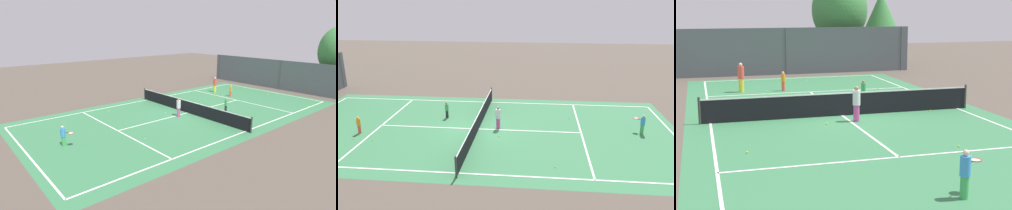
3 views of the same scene
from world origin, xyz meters
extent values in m
plane|color=brown|center=(0.00, 0.00, 0.00)|extent=(80.00, 80.00, 0.00)
cube|color=#387A4C|center=(0.00, 0.00, 0.00)|extent=(13.00, 25.00, 0.00)
cube|color=white|center=(-5.50, 0.00, 0.01)|extent=(0.10, 24.00, 0.01)
cube|color=white|center=(5.50, 0.00, 0.01)|extent=(0.10, 24.00, 0.01)
cube|color=white|center=(0.00, 12.00, 0.01)|extent=(11.00, 0.10, 0.01)
cube|color=white|center=(0.00, -6.40, 0.01)|extent=(11.00, 0.10, 0.01)
cube|color=white|center=(0.00, 6.40, 0.01)|extent=(11.00, 0.10, 0.01)
cube|color=white|center=(0.00, 0.00, 0.01)|extent=(0.10, 12.80, 0.01)
cylinder|color=#333833|center=(-5.90, 0.00, 0.55)|extent=(0.10, 0.10, 1.10)
cylinder|color=#333833|center=(5.90, 0.00, 0.55)|extent=(0.10, 0.10, 1.10)
cube|color=black|center=(0.00, 0.00, 0.47)|extent=(11.80, 0.03, 0.95)
cube|color=white|center=(0.00, 0.00, 0.97)|extent=(11.80, 0.04, 0.05)
cube|color=#515B60|center=(0.00, 14.00, 1.60)|extent=(18.00, 0.06, 3.20)
cylinder|color=#3F4447|center=(0.00, 14.00, 1.60)|extent=(0.12, 0.12, 3.20)
cylinder|color=#3F4447|center=(8.50, 14.00, 1.60)|extent=(0.12, 0.12, 3.20)
cylinder|color=brown|center=(4.64, 16.86, 1.24)|extent=(0.29, 0.29, 2.47)
ellipsoid|color=#3D8442|center=(4.64, 16.86, 4.36)|extent=(4.20, 4.40, 5.04)
cylinder|color=brown|center=(8.93, 19.42, 1.37)|extent=(0.40, 0.40, 2.74)
cone|color=#3D8442|center=(8.93, 19.42, 4.30)|extent=(2.82, 2.82, 3.13)
cylinder|color=yellow|center=(-3.62, 7.42, 0.38)|extent=(0.28, 0.28, 0.75)
cylinder|color=#E54C3F|center=(-3.62, 7.42, 1.08)|extent=(0.34, 0.34, 0.66)
sphere|color=beige|center=(-3.62, 7.42, 1.51)|extent=(0.20, 0.20, 0.20)
cylinder|color=#D14799|center=(0.26, -1.22, 0.34)|extent=(0.25, 0.25, 0.68)
cylinder|color=silver|center=(0.26, -1.22, 0.98)|extent=(0.31, 0.31, 0.59)
sphere|color=#A37556|center=(0.26, -1.22, 1.37)|extent=(0.18, 0.18, 0.18)
cylinder|color=#3FA559|center=(0.21, -10.05, 0.29)|extent=(0.21, 0.21, 0.58)
cylinder|color=#388CD8|center=(0.21, -10.05, 0.83)|extent=(0.27, 0.27, 0.51)
sphere|color=beige|center=(0.21, -10.05, 1.17)|extent=(0.16, 0.16, 0.16)
cylinder|color=black|center=(0.45, -9.90, 0.86)|extent=(0.18, 0.14, 0.03)
torus|color=red|center=(0.65, -9.76, 0.86)|extent=(0.46, 0.46, 0.03)
cylinder|color=silver|center=(0.65, -9.76, 0.86)|extent=(0.38, 0.38, 0.00)
cylinder|color=#E54C3F|center=(-1.35, 7.17, 0.25)|extent=(0.19, 0.19, 0.51)
cylinder|color=orange|center=(-1.35, 7.17, 0.73)|extent=(0.23, 0.23, 0.44)
sphere|color=beige|center=(-1.35, 7.17, 1.02)|extent=(0.14, 0.14, 0.14)
cylinder|color=#232328|center=(1.80, 2.52, 0.26)|extent=(0.19, 0.19, 0.52)
cylinder|color=#3FA559|center=(1.80, 2.52, 0.75)|extent=(0.24, 0.24, 0.46)
sphere|color=#A37556|center=(1.80, 2.52, 1.05)|extent=(0.14, 0.14, 0.14)
sphere|color=#CCE533|center=(0.74, 10.54, 0.03)|extent=(0.07, 0.07, 0.07)
sphere|color=#CCE533|center=(3.89, 6.21, 0.03)|extent=(0.07, 0.07, 0.07)
sphere|color=#CCE533|center=(-2.25, 7.09, 0.03)|extent=(0.07, 0.07, 0.07)
sphere|color=#CCE533|center=(2.38, -5.86, 0.03)|extent=(0.07, 0.07, 0.07)
sphere|color=#CCE533|center=(-1.04, -1.42, 0.03)|extent=(0.07, 0.07, 0.07)
sphere|color=#CCE533|center=(-2.30, 5.89, 0.03)|extent=(0.07, 0.07, 0.07)
sphere|color=#CCE533|center=(5.44, 9.12, 0.03)|extent=(0.07, 0.07, 0.07)
sphere|color=#CCE533|center=(4.03, -0.24, 0.03)|extent=(0.07, 0.07, 0.07)
sphere|color=#CCE533|center=(-4.50, -4.62, 0.03)|extent=(0.07, 0.07, 0.07)
camera|label=1|loc=(15.69, -15.22, 6.60)|focal=30.41mm
camera|label=2|loc=(-19.18, -3.63, 8.12)|focal=35.46mm
camera|label=3|loc=(-5.87, -20.47, 4.61)|focal=54.15mm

